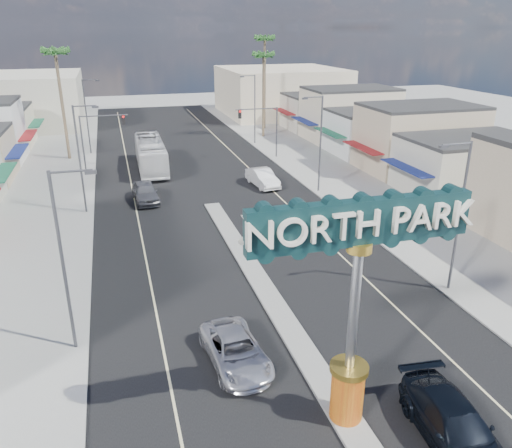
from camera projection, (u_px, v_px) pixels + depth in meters
ground at (209, 202)px, 45.06m from camera, size 160.00×160.00×0.00m
road at (209, 202)px, 45.06m from camera, size 20.00×120.00×0.01m
median_island at (260, 281)px, 30.73m from camera, size 1.30×30.00×0.16m
sidewalk_left at (44, 216)px, 41.41m from camera, size 8.00×120.00×0.12m
sidewalk_right at (350, 188)px, 48.66m from camera, size 8.00×120.00×0.12m
storefront_row_right at (379, 129)px, 61.79m from camera, size 12.00×42.00×6.00m
backdrop_far_left at (15, 101)px, 78.10m from camera, size 20.00×20.00×8.00m
backdrop_far_right at (280, 91)px, 89.49m from camera, size 20.00×20.00×8.00m
gateway_sign at (356, 289)px, 17.85m from camera, size 8.20×1.50×9.15m
traffic_signal_left at (99, 131)px, 53.62m from camera, size 5.09×0.45×6.00m
traffic_signal_right at (262, 123)px, 58.37m from camera, size 5.09×0.45×6.00m
streetlight_l_near at (65, 254)px, 22.63m from camera, size 2.03×0.22×9.00m
streetlight_l_mid at (81, 154)px, 40.50m from camera, size 2.03×0.22×9.00m
streetlight_l_far at (88, 113)px, 60.16m from camera, size 2.03×0.22×9.00m
streetlight_r_near at (458, 211)px, 28.03m from camera, size 2.03×0.22×9.00m
streetlight_r_mid at (319, 139)px, 45.90m from camera, size 2.03×0.22×9.00m
streetlight_r_far at (254, 106)px, 65.56m from camera, size 2.03×0.22×9.00m
palm_left_far at (56, 58)px, 55.34m from camera, size 2.60×2.60×13.10m
palm_right_mid at (264, 60)px, 67.76m from camera, size 2.60×2.60×12.10m
palm_right_far at (265, 44)px, 72.99m from camera, size 2.60×2.60×14.10m
suv_left at (235, 350)px, 23.10m from camera, size 2.81×5.36×1.44m
suv_right at (455, 426)px, 18.56m from camera, size 2.85×5.93×1.67m
car_parked_left at (145, 192)px, 44.82m from camera, size 2.39×5.31×1.77m
car_parked_right at (263, 178)px, 49.23m from camera, size 2.36×5.29×1.69m
city_bus at (151, 154)px, 54.88m from camera, size 3.03×12.12×3.36m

